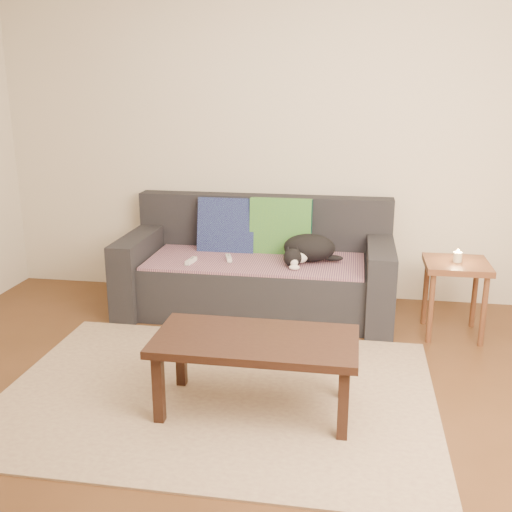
{
  "coord_description": "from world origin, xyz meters",
  "views": [
    {
      "loc": [
        0.74,
        -2.91,
        1.75
      ],
      "look_at": [
        0.05,
        1.2,
        0.55
      ],
      "focal_mm": 42.0,
      "sensor_mm": 36.0,
      "label": 1
    }
  ],
  "objects_px": {
    "sofa": "(258,272)",
    "cat": "(308,249)",
    "side_table": "(456,275)",
    "wii_remote_b": "(229,258)",
    "wii_remote_a": "(191,261)",
    "coffee_table": "(255,347)"
  },
  "relations": [
    {
      "from": "sofa",
      "to": "cat",
      "type": "height_order",
      "value": "sofa"
    },
    {
      "from": "cat",
      "to": "side_table",
      "type": "xyz_separation_m",
      "value": [
        1.06,
        -0.2,
        -0.09
      ]
    },
    {
      "from": "side_table",
      "to": "wii_remote_b",
      "type": "bearing_deg",
      "value": 175.34
    },
    {
      "from": "sofa",
      "to": "wii_remote_a",
      "type": "height_order",
      "value": "sofa"
    },
    {
      "from": "wii_remote_a",
      "to": "coffee_table",
      "type": "bearing_deg",
      "value": -142.38
    },
    {
      "from": "sofa",
      "to": "cat",
      "type": "bearing_deg",
      "value": -10.59
    },
    {
      "from": "wii_remote_a",
      "to": "wii_remote_b",
      "type": "relative_size",
      "value": 1.0
    },
    {
      "from": "wii_remote_a",
      "to": "side_table",
      "type": "xyz_separation_m",
      "value": [
        1.94,
        -0.02,
        -0.0
      ]
    },
    {
      "from": "side_table",
      "to": "coffee_table",
      "type": "relative_size",
      "value": 0.5
    },
    {
      "from": "cat",
      "to": "coffee_table",
      "type": "distance_m",
      "value": 1.5
    },
    {
      "from": "sofa",
      "to": "wii_remote_b",
      "type": "distance_m",
      "value": 0.29
    },
    {
      "from": "wii_remote_a",
      "to": "side_table",
      "type": "relative_size",
      "value": 0.27
    },
    {
      "from": "side_table",
      "to": "coffee_table",
      "type": "xyz_separation_m",
      "value": [
        -1.22,
        -1.28,
        -0.07
      ]
    },
    {
      "from": "cat",
      "to": "wii_remote_a",
      "type": "bearing_deg",
      "value": 167.09
    },
    {
      "from": "sofa",
      "to": "wii_remote_b",
      "type": "relative_size",
      "value": 14.0
    },
    {
      "from": "cat",
      "to": "wii_remote_a",
      "type": "xyz_separation_m",
      "value": [
        -0.87,
        -0.18,
        -0.09
      ]
    },
    {
      "from": "cat",
      "to": "coffee_table",
      "type": "relative_size",
      "value": 0.46
    },
    {
      "from": "sofa",
      "to": "side_table",
      "type": "xyz_separation_m",
      "value": [
        1.47,
        -0.28,
        0.14
      ]
    },
    {
      "from": "wii_remote_a",
      "to": "wii_remote_b",
      "type": "height_order",
      "value": "same"
    },
    {
      "from": "sofa",
      "to": "cat",
      "type": "distance_m",
      "value": 0.47
    },
    {
      "from": "sofa",
      "to": "coffee_table",
      "type": "distance_m",
      "value": 1.58
    },
    {
      "from": "sofa",
      "to": "wii_remote_a",
      "type": "xyz_separation_m",
      "value": [
        -0.47,
        -0.26,
        0.15
      ]
    }
  ]
}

